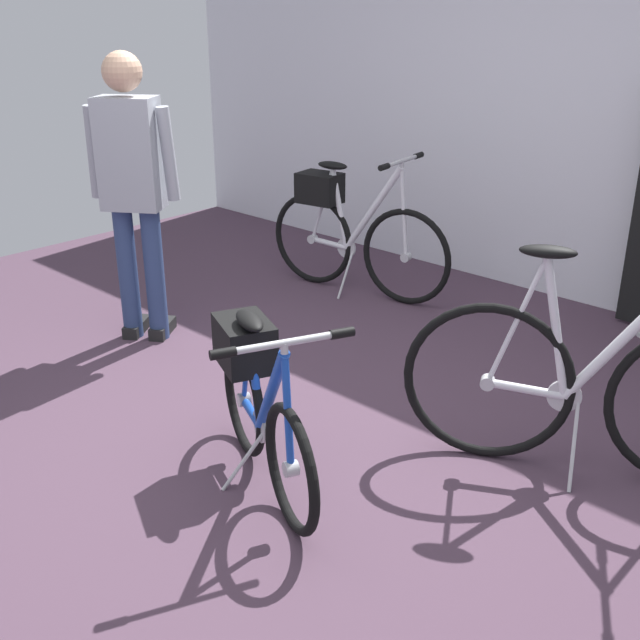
{
  "coord_description": "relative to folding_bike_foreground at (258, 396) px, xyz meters",
  "views": [
    {
      "loc": [
        2.19,
        -2.0,
        1.83
      ],
      "look_at": [
        0.09,
        0.23,
        0.55
      ],
      "focal_mm": 42.93,
      "sensor_mm": 36.0,
      "label": 1
    }
  ],
  "objects": [
    {
      "name": "ground_plane",
      "position": [
        -0.15,
        0.2,
        -0.37
      ],
      "size": [
        6.96,
        6.96,
        0.0
      ],
      "primitive_type": "plane",
      "color": "#473342"
    },
    {
      "name": "back_wall",
      "position": [
        -0.15,
        2.83,
        0.95
      ],
      "size": [
        6.96,
        0.1,
        2.64
      ],
      "primitive_type": "cube",
      "color": "silver",
      "rests_on": "ground_plane"
    },
    {
      "name": "folding_bike_foreground",
      "position": [
        0.0,
        0.0,
        0.0
      ],
      "size": [
        0.99,
        0.59,
        0.76
      ],
      "color": "black",
      "rests_on": "ground_plane"
    },
    {
      "name": "display_bike_left",
      "position": [
        0.96,
        0.94,
        0.03
      ],
      "size": [
        1.38,
        0.76,
        1.06
      ],
      "color": "black",
      "rests_on": "ground_plane"
    },
    {
      "name": "display_bike_right",
      "position": [
        -1.19,
        1.91,
        0.06
      ],
      "size": [
        1.35,
        0.53,
        0.95
      ],
      "color": "black",
      "rests_on": "ground_plane"
    },
    {
      "name": "visitor_near_wall",
      "position": [
        -1.54,
        0.51,
        0.54
      ],
      "size": [
        0.44,
        0.38,
        1.6
      ],
      "color": "navy",
      "rests_on": "ground_plane"
    }
  ]
}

